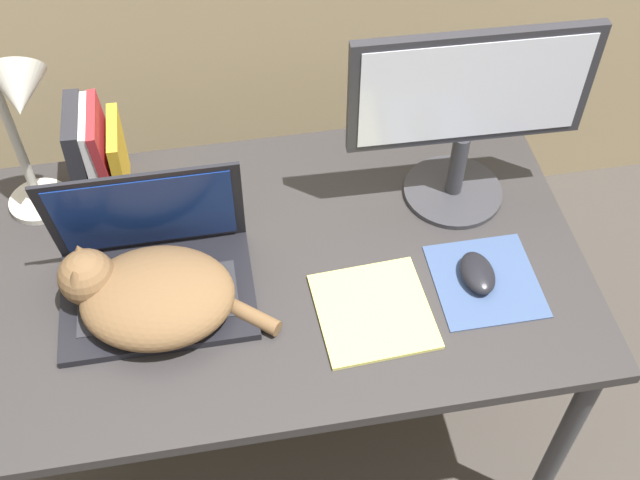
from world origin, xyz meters
TOP-DOWN VIEW (x-y plane):
  - desk at (0.00, 0.38)m, footprint 1.25×0.76m
  - laptop at (-0.25, 0.36)m, footprint 0.38×0.27m
  - cat at (-0.26, 0.30)m, footprint 0.41×0.27m
  - external_monitor at (0.41, 0.51)m, footprint 0.49×0.22m
  - mousepad at (0.41, 0.26)m, footprint 0.21×0.22m
  - computer_mouse at (0.39, 0.27)m, footprint 0.07×0.11m
  - book_row at (-0.35, 0.65)m, footprint 0.11×0.16m
  - desk_lamp at (-0.46, 0.60)m, footprint 0.17×0.17m
  - notepad at (0.17, 0.22)m, footprint 0.23×0.23m

SIDE VIEW (x-z plane):
  - desk at x=0.00m, z-range 0.28..1.00m
  - mousepad at x=0.41m, z-range 0.72..0.72m
  - notepad at x=0.17m, z-range 0.72..0.73m
  - computer_mouse at x=0.39m, z-range 0.72..0.76m
  - laptop at x=-0.25m, z-range 0.63..0.91m
  - cat at x=-0.26m, z-range 0.71..0.85m
  - book_row at x=-0.35m, z-range 0.71..0.94m
  - external_monitor at x=0.41m, z-range 0.75..1.17m
  - desk_lamp at x=-0.46m, z-range 0.78..1.19m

